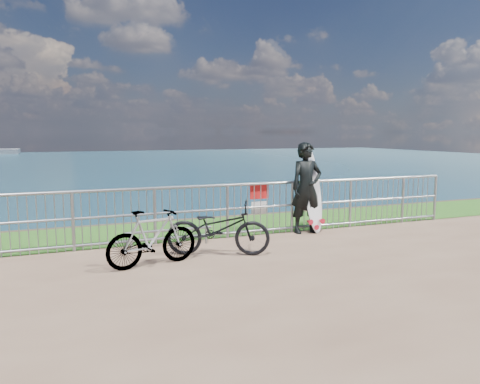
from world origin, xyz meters
name	(u,v)px	position (x,y,z in m)	size (l,w,h in m)	color
grass_strip	(231,226)	(0.00, 2.70, 0.01)	(120.00, 120.00, 0.00)	#245B19
railing	(251,209)	(0.02, 1.60, 0.58)	(10.06, 0.10, 1.13)	gray
surfer	(306,188)	(1.26, 1.45, 0.98)	(0.72, 0.47, 1.96)	black
surfboard	(312,192)	(1.40, 1.44, 0.88)	(0.61, 0.57, 1.92)	white
bicycle_near	(218,228)	(-1.12, 0.38, 0.48)	(0.64, 1.83, 0.96)	black
bicycle_far	(152,238)	(-2.34, 0.13, 0.47)	(0.44, 1.56, 0.94)	black
bike_rack	(169,232)	(-1.79, 1.29, 0.29)	(1.66, 0.05, 0.35)	gray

